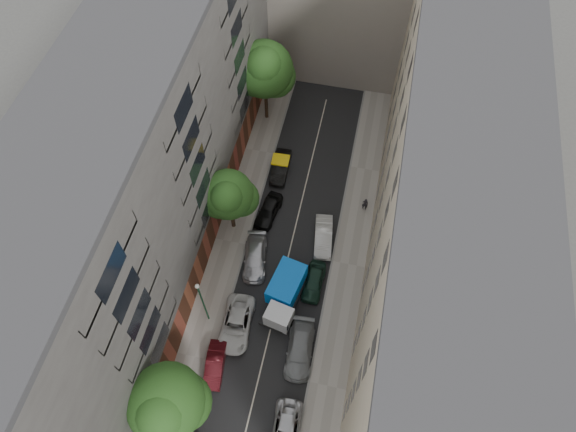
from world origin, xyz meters
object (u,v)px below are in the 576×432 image
(car_left_5, at_px, (281,167))
(car_right_1, at_px, (300,350))
(car_left_2, at_px, (236,324))
(car_right_3, at_px, (323,236))
(car_right_2, at_px, (314,281))
(tree_far, at_px, (265,72))
(car_left_3, at_px, (255,258))
(tree_near, at_px, (167,405))
(car_left_4, at_px, (268,210))
(car_left_1, at_px, (215,365))
(car_right_0, at_px, (286,430))
(lamp_post, at_px, (202,299))
(pedestrian, at_px, (365,204))
(tarp_truck, at_px, (284,294))
(tree_mid, at_px, (229,197))

(car_left_5, bearing_deg, car_right_1, -74.51)
(car_left_2, height_order, car_right_3, car_right_3)
(car_right_2, relative_size, tree_far, 0.41)
(car_left_3, relative_size, tree_near, 0.58)
(car_left_4, bearing_deg, car_left_1, -84.01)
(car_left_2, height_order, car_right_0, car_left_2)
(car_left_3, bearing_deg, car_left_2, -99.69)
(car_right_1, xyz_separation_m, car_right_3, (0.00, 10.80, -0.01))
(car_left_4, relative_size, lamp_post, 0.62)
(tree_near, height_order, pedestrian, tree_near)
(tarp_truck, xyz_separation_m, tree_near, (-5.59, -11.28, 4.18))
(car_left_3, xyz_separation_m, tree_near, (-2.19, -14.44, 4.93))
(car_left_3, xyz_separation_m, lamp_post, (-2.54, -6.15, 3.60))
(car_left_1, distance_m, car_left_3, 9.98)
(tree_far, bearing_deg, car_right_0, -74.01)
(car_right_0, distance_m, pedestrian, 21.46)
(car_left_1, height_order, car_left_5, car_left_5)
(tarp_truck, relative_size, tree_far, 0.63)
(tree_near, xyz_separation_m, tree_far, (-0.79, 31.57, 1.02))
(car_left_3, relative_size, car_right_0, 1.07)
(tree_near, xyz_separation_m, tree_mid, (-0.63, 17.51, -0.44))
(car_left_3, relative_size, car_right_1, 0.95)
(car_right_0, xyz_separation_m, lamp_post, (-8.35, 7.39, 3.67))
(car_right_0, bearing_deg, tree_far, 102.30)
(pedestrian, bearing_deg, tree_far, -35.50)
(car_left_3, bearing_deg, car_left_5, 80.31)
(car_left_1, relative_size, car_left_4, 0.95)
(car_right_3, distance_m, lamp_post, 13.09)
(tree_mid, bearing_deg, car_left_3, -47.37)
(car_left_5, xyz_separation_m, car_right_1, (5.60, -17.80, 0.03))
(car_right_2, bearing_deg, car_left_3, 170.07)
(car_left_1, distance_m, lamp_post, 5.54)
(car_left_2, height_order, tree_near, tree_near)
(tree_near, bearing_deg, car_left_2, 74.87)
(tree_near, relative_size, tree_far, 0.86)
(car_right_1, bearing_deg, pedestrian, 74.23)
(car_right_1, xyz_separation_m, car_right_2, (0.00, 6.20, -0.06))
(car_right_0, distance_m, car_right_2, 12.40)
(car_left_1, distance_m, car_left_4, 15.13)
(tarp_truck, bearing_deg, car_left_5, 115.58)
(car_right_2, distance_m, pedestrian, 9.43)
(car_left_5, distance_m, car_right_3, 8.96)
(tree_far, xyz_separation_m, lamp_post, (0.44, -23.28, -2.35))
(car_right_3, bearing_deg, car_right_2, -98.06)
(car_right_1, bearing_deg, car_right_3, 86.48)
(tree_near, distance_m, pedestrian, 25.19)
(tree_near, relative_size, tree_mid, 1.11)
(car_right_3, xyz_separation_m, tree_near, (-7.79, -17.90, 4.90))
(car_right_3, relative_size, tree_mid, 0.59)
(car_right_0, bearing_deg, car_left_1, 147.73)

